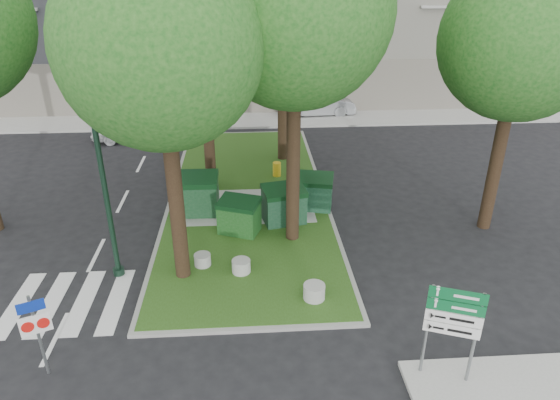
{
  "coord_description": "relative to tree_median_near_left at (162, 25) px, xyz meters",
  "views": [
    {
      "loc": [
        0.58,
        -10.28,
        8.79
      ],
      "look_at": [
        1.52,
        3.59,
        2.0
      ],
      "focal_mm": 32.0,
      "sensor_mm": 36.0,
      "label": 1
    }
  ],
  "objects": [
    {
      "name": "dumpster_d",
      "position": [
        4.41,
        4.16,
        -6.55
      ],
      "size": [
        1.63,
        1.29,
        1.35
      ],
      "rotation": [
        0.0,
        0.0,
        -0.21
      ],
      "color": "#133F27",
      "rests_on": "median_island"
    },
    {
      "name": "dumpster_a",
      "position": [
        0.01,
        4.03,
        -6.46
      ],
      "size": [
        1.69,
        1.2,
        1.55
      ],
      "rotation": [
        0.0,
        0.0,
        -0.02
      ],
      "color": "#0E3418",
      "rests_on": "median_island"
    },
    {
      "name": "litter_bin",
      "position": [
        3.21,
        7.33,
        -6.89
      ],
      "size": [
        0.35,
        0.35,
        0.62
      ],
      "primitive_type": "cylinder",
      "color": "gold",
      "rests_on": "median_island"
    },
    {
      "name": "median_island",
      "position": [
        1.91,
        5.44,
        -7.26
      ],
      "size": [
        6.0,
        16.0,
        0.12
      ],
      "primitive_type": "cube",
      "color": "#274A15",
      "rests_on": "ground"
    },
    {
      "name": "dumpster_b",
      "position": [
        1.61,
        2.46,
        -6.59
      ],
      "size": [
        1.62,
        1.39,
        1.27
      ],
      "rotation": [
        0.0,
        0.0,
        -0.37
      ],
      "color": "#134313",
      "rests_on": "median_island"
    },
    {
      "name": "car_white",
      "position": [
        -4.01,
        12.94,
        -6.59
      ],
      "size": [
        4.36,
        1.96,
        1.45
      ],
      "primitive_type": "imported",
      "rotation": [
        0.0,
        0.0,
        1.63
      ],
      "color": "silver",
      "rests_on": "ground"
    },
    {
      "name": "bollard_mid",
      "position": [
        1.67,
        -0.04,
        -6.99
      ],
      "size": [
        0.57,
        0.57,
        0.41
      ],
      "primitive_type": "cylinder",
      "color": "#9D9F99",
      "rests_on": "median_island"
    },
    {
      "name": "tree_median_near_left",
      "position": [
        0.0,
        0.0,
        0.0
      ],
      "size": [
        5.2,
        5.2,
        10.53
      ],
      "color": "black",
      "rests_on": "ground"
    },
    {
      "name": "bollard_left",
      "position": [
        0.46,
        0.42,
        -7.01
      ],
      "size": [
        0.52,
        0.52,
        0.37
      ],
      "primitive_type": "cylinder",
      "color": "#969792",
      "rests_on": "median_island"
    },
    {
      "name": "building_sidewalk",
      "position": [
        1.41,
        15.94,
        -7.26
      ],
      "size": [
        42.0,
        3.0,
        0.12
      ],
      "primitive_type": "cube",
      "color": "#999993",
      "rests_on": "ground"
    },
    {
      "name": "street_lamp",
      "position": [
        -2.09,
        0.25,
        -3.43
      ],
      "size": [
        0.49,
        0.49,
        6.18
      ],
      "color": "black",
      "rests_on": "ground"
    },
    {
      "name": "tree_street_right",
      "position": [
        10.5,
        2.5,
        -0.33
      ],
      "size": [
        5.0,
        5.0,
        10.06
      ],
      "color": "black",
      "rests_on": "ground"
    },
    {
      "name": "traffic_sign_pole",
      "position": [
        -2.85,
        -3.76,
        -5.9
      ],
      "size": [
        0.63,
        0.29,
        2.21
      ],
      "rotation": [
        0.0,
        0.0,
        0.4
      ],
      "color": "slate",
      "rests_on": "ground"
    },
    {
      "name": "car_silver",
      "position": [
        6.22,
        16.85,
        -6.55
      ],
      "size": [
        4.76,
        1.98,
        1.53
      ],
      "primitive_type": "imported",
      "rotation": [
        0.0,
        0.0,
        1.65
      ],
      "color": "gray",
      "rests_on": "ground"
    },
    {
      "name": "tree_median_mid",
      "position": [
        0.5,
        6.5,
        -0.34
      ],
      "size": [
        4.8,
        4.8,
        9.99
      ],
      "color": "black",
      "rests_on": "ground"
    },
    {
      "name": "bollard_right",
      "position": [
        3.72,
        -1.49,
        -6.98
      ],
      "size": [
        0.61,
        0.61,
        0.44
      ],
      "primitive_type": "cylinder",
      "color": "#9E9F99",
      "rests_on": "median_island"
    },
    {
      "name": "zebra_crossing",
      "position": [
        -2.34,
        -1.06,
        -7.31
      ],
      "size": [
        5.0,
        3.0,
        0.01
      ],
      "primitive_type": "cube",
      "color": "silver",
      "rests_on": "ground"
    },
    {
      "name": "dumpster_c",
      "position": [
        3.21,
        3.12,
        -6.53
      ],
      "size": [
        1.69,
        1.35,
        1.39
      ],
      "rotation": [
        0.0,
        0.0,
        0.22
      ],
      "color": "#0F341E",
      "rests_on": "median_island"
    },
    {
      "name": "median_kerb",
      "position": [
        1.91,
        5.44,
        -7.27
      ],
      "size": [
        6.3,
        16.3,
        0.1
      ],
      "primitive_type": "cube",
      "color": "gray",
      "rests_on": "ground"
    },
    {
      "name": "directional_sign",
      "position": [
        6.31,
        -4.56,
        -5.6
      ],
      "size": [
        1.14,
        0.46,
        2.4
      ],
      "rotation": [
        0.0,
        0.0,
        -0.36
      ],
      "color": "slate",
      "rests_on": "sidewalk_corner"
    },
    {
      "name": "ground",
      "position": [
        1.41,
        -2.56,
        -7.32
      ],
      "size": [
        120.0,
        120.0,
        0.0
      ],
      "primitive_type": "plane",
      "color": "black",
      "rests_on": "ground"
    }
  ]
}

